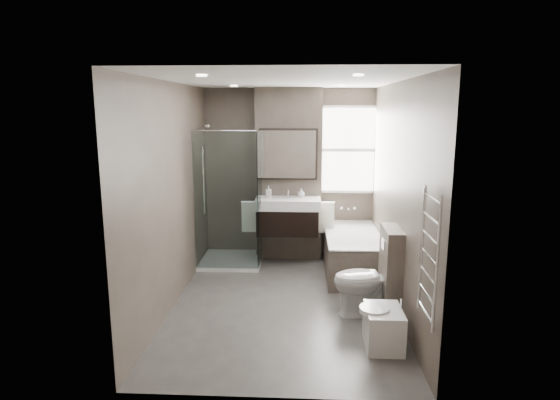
# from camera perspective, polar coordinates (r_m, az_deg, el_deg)

# --- Properties ---
(room) EXTENTS (2.70, 3.90, 2.70)m
(room) POSITION_cam_1_polar(r_m,az_deg,el_deg) (5.39, 0.47, 0.44)
(room) COLOR #4B4845
(room) RESTS_ON ground
(vanity_pier) EXTENTS (1.00, 0.25, 2.60)m
(vanity_pier) POSITION_cam_1_polar(r_m,az_deg,el_deg) (7.14, 1.06, 3.09)
(vanity_pier) COLOR #524941
(vanity_pier) RESTS_ON ground
(vanity) EXTENTS (0.95, 0.47, 0.66)m
(vanity) POSITION_cam_1_polar(r_m,az_deg,el_deg) (6.90, 0.95, -1.92)
(vanity) COLOR black
(vanity) RESTS_ON vanity_pier
(mirror_cabinet) EXTENTS (0.86, 0.08, 0.76)m
(mirror_cabinet) POSITION_cam_1_polar(r_m,az_deg,el_deg) (6.94, 1.03, 5.60)
(mirror_cabinet) COLOR black
(mirror_cabinet) RESTS_ON vanity_pier
(towel_left) EXTENTS (0.24, 0.06, 0.44)m
(towel_left) POSITION_cam_1_polar(r_m,az_deg,el_deg) (6.93, -3.69, -2.07)
(towel_left) COLOR white
(towel_left) RESTS_ON vanity_pier
(towel_right) EXTENTS (0.24, 0.06, 0.44)m
(towel_right) POSITION_cam_1_polar(r_m,az_deg,el_deg) (6.89, 5.61, -2.17)
(towel_right) COLOR white
(towel_right) RESTS_ON vanity_pier
(shower_enclosure) EXTENTS (0.90, 0.90, 2.00)m
(shower_enclosure) POSITION_cam_1_polar(r_m,az_deg,el_deg) (6.95, -5.29, -3.98)
(shower_enclosure) COLOR white
(shower_enclosure) RESTS_ON ground
(bathtub) EXTENTS (0.75, 1.60, 0.57)m
(bathtub) POSITION_cam_1_polar(r_m,az_deg,el_deg) (6.73, 8.79, -6.14)
(bathtub) COLOR #524941
(bathtub) RESTS_ON ground
(window) EXTENTS (0.98, 0.06, 1.33)m
(window) POSITION_cam_1_polar(r_m,az_deg,el_deg) (7.23, 8.29, 6.07)
(window) COLOR white
(window) RESTS_ON room
(toilet) EXTENTS (0.84, 0.54, 0.80)m
(toilet) POSITION_cam_1_polar(r_m,az_deg,el_deg) (5.42, 10.78, -9.59)
(toilet) COLOR white
(toilet) RESTS_ON ground
(cistern_box) EXTENTS (0.19, 0.55, 1.00)m
(cistern_box) POSITION_cam_1_polar(r_m,az_deg,el_deg) (5.45, 13.30, -8.48)
(cistern_box) COLOR #524941
(cistern_box) RESTS_ON ground
(bidet) EXTENTS (0.42, 0.48, 0.50)m
(bidet) POSITION_cam_1_polar(r_m,az_deg,el_deg) (4.83, 12.44, -14.86)
(bidet) COLOR white
(bidet) RESTS_ON ground
(towel_radiator) EXTENTS (0.03, 0.49, 1.10)m
(towel_radiator) POSITION_cam_1_polar(r_m,az_deg,el_deg) (4.01, 17.70, -6.55)
(towel_radiator) COLOR silver
(towel_radiator) RESTS_ON room
(soap_bottle_a) EXTENTS (0.08, 0.08, 0.18)m
(soap_bottle_a) POSITION_cam_1_polar(r_m,az_deg,el_deg) (6.91, -1.41, 1.03)
(soap_bottle_a) COLOR white
(soap_bottle_a) RESTS_ON vanity
(soap_bottle_b) EXTENTS (0.10, 0.10, 0.13)m
(soap_bottle_b) POSITION_cam_1_polar(r_m,az_deg,el_deg) (6.95, 2.61, 0.90)
(soap_bottle_b) COLOR white
(soap_bottle_b) RESTS_ON vanity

